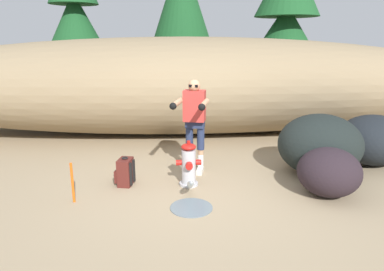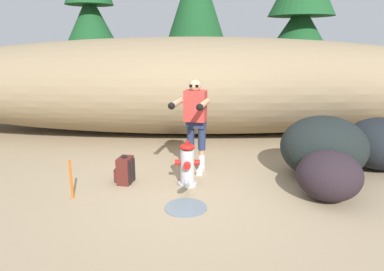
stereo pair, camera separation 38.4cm
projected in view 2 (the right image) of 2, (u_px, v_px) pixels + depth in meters
The scene contains 12 objects.
ground_plane at pixel (191, 193), 5.44m from camera, with size 56.00×56.00×0.04m, color #998466.
dirt_embankment at pixel (194, 86), 8.73m from camera, with size 15.94×3.20×2.37m, color #897556.
fire_hydrant at pixel (187, 165), 5.60m from camera, with size 0.41×0.36×0.75m.
hydrant_water_jet at pixel (186, 193), 5.07m from camera, with size 0.60×0.98×0.43m.
utility_worker at pixel (195, 115), 5.93m from camera, with size 0.65×1.03×1.65m.
spare_backpack at pixel (125, 171), 5.71m from camera, with size 0.32×0.33×0.47m.
boulder_large at pixel (381, 143), 6.35m from camera, with size 1.44×1.26×0.93m, color black.
boulder_mid at pixel (323, 147), 5.89m from camera, with size 1.36×1.43×1.06m, color black.
boulder_small at pixel (329, 175), 5.09m from camera, with size 0.93×0.94×0.73m, color black.
pine_tree_far_left at pixel (90, 16), 11.34m from camera, with size 2.38×2.38×5.35m.
pine_tree_center at pixel (300, 28), 10.45m from camera, with size 3.00×3.00×4.93m.
survey_stake at pixel (71, 180), 5.12m from camera, with size 0.04×0.04×0.60m, color #E55914.
Camera 2 is at (0.09, -5.01, 2.26)m, focal length 32.71 mm.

